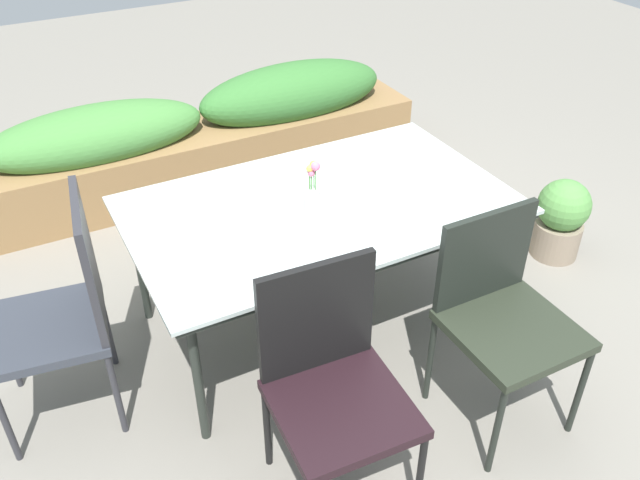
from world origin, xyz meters
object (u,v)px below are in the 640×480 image
object	(u,v)px
chair_near_left	(332,377)
potted_plant	(561,218)
dining_table	(320,211)
planter_box	(205,136)
flower_vase	(312,191)
chair_near_right	(502,309)
chair_end_left	(65,305)

from	to	relation	value
chair_near_left	potted_plant	world-z (taller)	chair_near_left
chair_near_left	dining_table	bearing A→B (deg)	-111.73
chair_near_left	planter_box	world-z (taller)	chair_near_left
chair_near_left	flower_vase	xyz separation A→B (m)	(0.33, 0.80, 0.27)
dining_table	chair_near_right	world-z (taller)	chair_near_right
planter_box	chair_near_right	bearing A→B (deg)	-80.90
dining_table	chair_end_left	distance (m)	1.17
dining_table	flower_vase	distance (m)	0.15
flower_vase	planter_box	xyz separation A→B (m)	(0.05, 1.68, -0.46)
chair_near_right	potted_plant	distance (m)	1.33
dining_table	flower_vase	bearing A→B (deg)	-153.54
chair_end_left	potted_plant	world-z (taller)	chair_end_left
planter_box	potted_plant	world-z (taller)	planter_box
chair_near_left	planter_box	distance (m)	2.51
potted_plant	chair_near_right	bearing A→B (deg)	-147.27
chair_end_left	planter_box	xyz separation A→B (m)	(1.16, 1.66, -0.23)
dining_table	chair_near_left	distance (m)	0.92
chair_end_left	flower_vase	world-z (taller)	chair_end_left
chair_end_left	planter_box	distance (m)	2.04
dining_table	chair_end_left	bearing A→B (deg)	-179.37
chair_near_left	chair_end_left	bearing A→B (deg)	-42.79
dining_table	chair_near_right	size ratio (longest dim) A/B	1.89
chair_near_right	chair_near_left	size ratio (longest dim) A/B	0.98
potted_plant	dining_table	bearing A→B (deg)	174.97
dining_table	chair_near_right	distance (m)	0.93
chair_end_left	chair_near_left	size ratio (longest dim) A/B	1.08
dining_table	flower_vase	size ratio (longest dim) A/B	7.14
flower_vase	potted_plant	size ratio (longest dim) A/B	0.51
chair_end_left	potted_plant	size ratio (longest dim) A/B	2.12
chair_near_right	planter_box	size ratio (longest dim) A/B	0.31
dining_table	chair_near_left	world-z (taller)	chair_near_left
chair_near_right	chair_end_left	size ratio (longest dim) A/B	0.90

